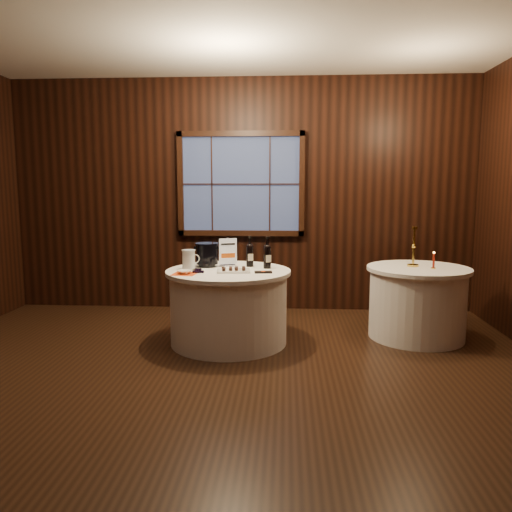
# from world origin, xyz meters

# --- Properties ---
(ground) EXTENTS (6.00, 6.00, 0.00)m
(ground) POSITION_xyz_m (0.00, 0.00, 0.00)
(ground) COLOR black
(ground) RESTS_ON ground
(back_wall) EXTENTS (6.00, 0.10, 3.00)m
(back_wall) POSITION_xyz_m (0.00, 2.48, 1.54)
(back_wall) COLOR black
(back_wall) RESTS_ON ground
(main_table) EXTENTS (1.28, 1.28, 0.77)m
(main_table) POSITION_xyz_m (0.00, 1.00, 0.39)
(main_table) COLOR white
(main_table) RESTS_ON ground
(side_table) EXTENTS (1.08, 1.08, 0.77)m
(side_table) POSITION_xyz_m (2.00, 1.30, 0.39)
(side_table) COLOR white
(side_table) RESTS_ON ground
(sign_stand) EXTENTS (0.19, 0.15, 0.31)m
(sign_stand) POSITION_xyz_m (-0.03, 1.23, 0.88)
(sign_stand) COLOR silver
(sign_stand) RESTS_ON main_table
(port_bottle_left) EXTENTS (0.08, 0.09, 0.33)m
(port_bottle_left) POSITION_xyz_m (0.20, 1.23, 0.91)
(port_bottle_left) COLOR black
(port_bottle_left) RESTS_ON main_table
(port_bottle_right) EXTENTS (0.08, 0.09, 0.33)m
(port_bottle_right) POSITION_xyz_m (0.39, 1.13, 0.91)
(port_bottle_right) COLOR black
(port_bottle_right) RESTS_ON main_table
(ice_bucket) EXTENTS (0.25, 0.25, 0.25)m
(ice_bucket) POSITION_xyz_m (-0.25, 1.20, 0.90)
(ice_bucket) COLOR black
(ice_bucket) RESTS_ON main_table
(chocolate_plate) EXTENTS (0.36, 0.26, 0.05)m
(chocolate_plate) POSITION_xyz_m (0.06, 0.89, 0.79)
(chocolate_plate) COLOR white
(chocolate_plate) RESTS_ON main_table
(chocolate_box) EXTENTS (0.18, 0.10, 0.01)m
(chocolate_box) POSITION_xyz_m (0.37, 0.85, 0.78)
(chocolate_box) COLOR black
(chocolate_box) RESTS_ON main_table
(grape_bunch) EXTENTS (0.19, 0.08, 0.04)m
(grape_bunch) POSITION_xyz_m (-0.28, 0.81, 0.79)
(grape_bunch) COLOR black
(grape_bunch) RESTS_ON main_table
(glass_pitcher) EXTENTS (0.19, 0.14, 0.20)m
(glass_pitcher) POSITION_xyz_m (-0.41, 1.02, 0.87)
(glass_pitcher) COLOR silver
(glass_pitcher) RESTS_ON main_table
(orange_napkin) EXTENTS (0.25, 0.25, 0.00)m
(orange_napkin) POSITION_xyz_m (-0.40, 0.74, 0.77)
(orange_napkin) COLOR #E34713
(orange_napkin) RESTS_ON main_table
(cracker_bowl) EXTENTS (0.18, 0.18, 0.03)m
(cracker_bowl) POSITION_xyz_m (-0.40, 0.74, 0.79)
(cracker_bowl) COLOR white
(cracker_bowl) RESTS_ON orange_napkin
(brass_candlestick) EXTENTS (0.12, 0.12, 0.43)m
(brass_candlestick) POSITION_xyz_m (1.95, 1.35, 0.93)
(brass_candlestick) COLOR gold
(brass_candlestick) RESTS_ON side_table
(red_candle) EXTENTS (0.05, 0.05, 0.18)m
(red_candle) POSITION_xyz_m (2.12, 1.20, 0.84)
(red_candle) COLOR gold
(red_candle) RESTS_ON side_table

